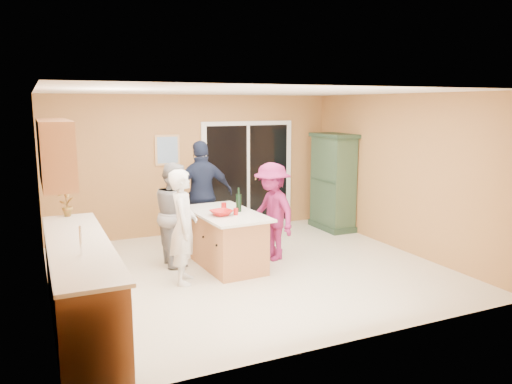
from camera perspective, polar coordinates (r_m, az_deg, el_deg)
name	(u,v)px	position (r m, az deg, el deg)	size (l,w,h in m)	color
floor	(250,270)	(7.49, -0.74, -8.91)	(5.50, 5.50, 0.00)	beige
ceiling	(249,92)	(7.08, -0.78, 11.41)	(5.50, 5.00, 0.10)	white
wall_back	(196,165)	(9.49, -6.86, 3.12)	(5.50, 0.10, 2.60)	tan
wall_front	(351,220)	(5.02, 10.82, -3.14)	(5.50, 0.10, 2.60)	tan
wall_left	(42,198)	(6.58, -23.25, -0.68)	(0.10, 5.00, 2.60)	tan
wall_right	(401,173)	(8.64, 16.19, 2.12)	(0.10, 5.00, 2.60)	tan
left_cabinet_run	(81,289)	(5.79, -19.35, -10.42)	(0.65, 3.05, 1.24)	#B07144
upper_cabinets	(55,152)	(6.31, -21.97, 4.27)	(0.35, 1.60, 0.75)	#B07144
sliding_door	(248,175)	(9.86, -0.94, 1.98)	(1.90, 0.07, 2.10)	silver
framed_picture	(167,150)	(9.29, -10.10, 4.75)	(0.46, 0.04, 0.56)	tan
kitchen_island	(226,241)	(7.58, -3.42, -5.59)	(0.95, 1.63, 0.83)	#B07144
green_hutch	(333,183)	(9.82, 8.78, 1.02)	(0.54, 1.02, 1.87)	#213625
woman_white	(184,227)	(6.85, -8.29, -3.95)	(0.57, 0.38, 1.57)	silver
woman_grey	(175,214)	(7.68, -9.21, -2.46)	(0.76, 0.59, 1.57)	#979799
woman_navy	(203,195)	(8.49, -6.13, -0.30)	(1.07, 0.45, 1.83)	#1A243A
woman_magenta	(272,212)	(7.81, 1.84, -2.25)	(0.99, 0.57, 1.54)	#7D1B57
serving_bowl	(221,213)	(7.26, -3.99, -2.38)	(0.31, 0.31, 0.08)	#AB1313
tulip_vase	(66,200)	(7.13, -20.88, -0.89)	(0.23, 0.16, 0.44)	#B52912
tumbler_near	(224,206)	(7.60, -3.70, -1.66)	(0.08, 0.08, 0.12)	#AB1313
tumbler_far	(236,212)	(7.27, -2.33, -2.26)	(0.07, 0.07, 0.10)	#AB1313
wine_bottle	(239,202)	(7.48, -1.99, -1.18)	(0.08, 0.08, 0.36)	black
white_plate	(237,209)	(7.64, -2.23, -1.98)	(0.22, 0.22, 0.01)	silver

